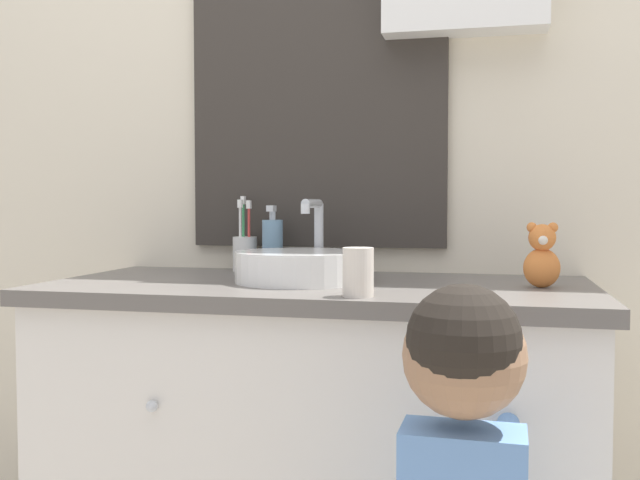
{
  "coord_description": "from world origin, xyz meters",
  "views": [
    {
      "loc": [
        0.38,
        -1.27,
        0.98
      ],
      "look_at": [
        0.02,
        0.26,
        0.9
      ],
      "focal_mm": 40.0,
      "sensor_mm": 36.0,
      "label": 1
    }
  ],
  "objects_px": {
    "soap_dispenser": "(273,245)",
    "teddy_bear": "(542,257)",
    "drinking_cup": "(358,272)",
    "sink_basin": "(302,265)",
    "toothbrush_holder": "(245,251)"
  },
  "relations": [
    {
      "from": "teddy_bear",
      "to": "sink_basin",
      "type": "bearing_deg",
      "value": -179.57
    },
    {
      "from": "teddy_bear",
      "to": "drinking_cup",
      "type": "bearing_deg",
      "value": -146.22
    },
    {
      "from": "sink_basin",
      "to": "drinking_cup",
      "type": "height_order",
      "value": "sink_basin"
    },
    {
      "from": "soap_dispenser",
      "to": "teddy_bear",
      "type": "distance_m",
      "value": 0.69
    },
    {
      "from": "teddy_bear",
      "to": "drinking_cup",
      "type": "distance_m",
      "value": 0.43
    },
    {
      "from": "toothbrush_holder",
      "to": "sink_basin",
      "type": "bearing_deg",
      "value": -45.5
    },
    {
      "from": "toothbrush_holder",
      "to": "soap_dispenser",
      "type": "xyz_separation_m",
      "value": [
        0.08,
        -0.02,
        0.02
      ]
    },
    {
      "from": "sink_basin",
      "to": "teddy_bear",
      "type": "distance_m",
      "value": 0.53
    },
    {
      "from": "soap_dispenser",
      "to": "toothbrush_holder",
      "type": "bearing_deg",
      "value": 164.73
    },
    {
      "from": "toothbrush_holder",
      "to": "drinking_cup",
      "type": "relative_size",
      "value": 2.11
    },
    {
      "from": "soap_dispenser",
      "to": "drinking_cup",
      "type": "distance_m",
      "value": 0.53
    },
    {
      "from": "teddy_bear",
      "to": "drinking_cup",
      "type": "relative_size",
      "value": 1.47
    },
    {
      "from": "soap_dispenser",
      "to": "teddy_bear",
      "type": "relative_size",
      "value": 1.25
    },
    {
      "from": "toothbrush_holder",
      "to": "teddy_bear",
      "type": "xyz_separation_m",
      "value": [
        0.75,
        -0.22,
        0.01
      ]
    },
    {
      "from": "toothbrush_holder",
      "to": "drinking_cup",
      "type": "distance_m",
      "value": 0.6
    }
  ]
}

